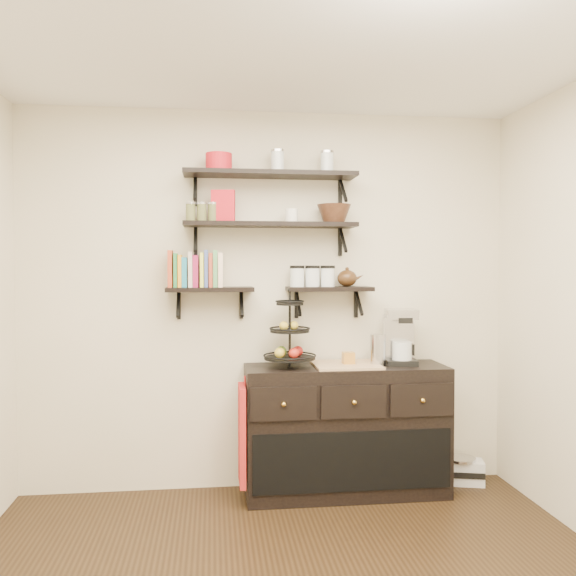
{
  "coord_description": "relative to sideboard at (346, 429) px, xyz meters",
  "views": [
    {
      "loc": [
        -0.4,
        -2.62,
        1.59
      ],
      "look_at": [
        0.07,
        1.15,
        1.46
      ],
      "focal_mm": 38.0,
      "sensor_mm": 36.0,
      "label": 1
    }
  ],
  "objects": [
    {
      "name": "ceiling",
      "position": [
        -0.52,
        -1.51,
        2.25
      ],
      "size": [
        3.5,
        3.5,
        0.02
      ],
      "primitive_type": "cube",
      "color": "white",
      "rests_on": "back_wall"
    },
    {
      "name": "back_wall",
      "position": [
        -0.52,
        0.24,
        0.9
      ],
      "size": [
        3.5,
        0.02,
        2.7
      ],
      "primitive_type": "cube",
      "color": "silver",
      "rests_on": "ground"
    },
    {
      "name": "shelf_top",
      "position": [
        -0.52,
        0.1,
        1.78
      ],
      "size": [
        1.2,
        0.27,
        0.23
      ],
      "color": "black",
      "rests_on": "back_wall"
    },
    {
      "name": "shelf_mid",
      "position": [
        -0.52,
        0.1,
        1.43
      ],
      "size": [
        1.2,
        0.27,
        0.23
      ],
      "color": "black",
      "rests_on": "back_wall"
    },
    {
      "name": "shelf_low_left",
      "position": [
        -0.94,
        0.12,
        0.98
      ],
      "size": [
        0.6,
        0.25,
        0.23
      ],
      "color": "black",
      "rests_on": "back_wall"
    },
    {
      "name": "shelf_low_right",
      "position": [
        -0.1,
        0.12,
        0.98
      ],
      "size": [
        0.6,
        0.25,
        0.23
      ],
      "color": "black",
      "rests_on": "back_wall"
    },
    {
      "name": "cookbooks",
      "position": [
        -1.0,
        0.12,
        1.11
      ],
      "size": [
        0.4,
        0.15,
        0.26
      ],
      "color": "#BB4525",
      "rests_on": "shelf_low_left"
    },
    {
      "name": "glass_canisters",
      "position": [
        -0.22,
        0.12,
        1.06
      ],
      "size": [
        0.32,
        0.1,
        0.13
      ],
      "color": "silver",
      "rests_on": "shelf_low_right"
    },
    {
      "name": "sideboard",
      "position": [
        0.0,
        0.0,
        0.0
      ],
      "size": [
        1.4,
        0.5,
        0.92
      ],
      "color": "black",
      "rests_on": "floor"
    },
    {
      "name": "fruit_stand",
      "position": [
        -0.39,
        0.0,
        0.63
      ],
      "size": [
        0.35,
        0.35,
        0.52
      ],
      "rotation": [
        0.0,
        0.0,
        0.06
      ],
      "color": "black",
      "rests_on": "sideboard"
    },
    {
      "name": "candle",
      "position": [
        0.02,
        0.0,
        0.5
      ],
      "size": [
        0.08,
        0.08,
        0.08
      ],
      "primitive_type": "cube",
      "color": "#AE7428",
      "rests_on": "sideboard"
    },
    {
      "name": "coffee_maker",
      "position": [
        0.4,
        0.03,
        0.64
      ],
      "size": [
        0.24,
        0.23,
        0.39
      ],
      "rotation": [
        0.0,
        0.0,
        -0.14
      ],
      "color": "black",
      "rests_on": "sideboard"
    },
    {
      "name": "thermal_carafe",
      "position": [
        0.22,
        -0.02,
        0.56
      ],
      "size": [
        0.11,
        0.11,
        0.22
      ],
      "primitive_type": "cylinder",
      "color": "silver",
      "rests_on": "sideboard"
    },
    {
      "name": "apron",
      "position": [
        -0.73,
        -0.1,
        0.02
      ],
      "size": [
        0.04,
        0.28,
        0.66
      ],
      "primitive_type": "cube",
      "color": "#AF1220",
      "rests_on": "sideboard"
    },
    {
      "name": "radio",
      "position": [
        0.88,
        0.09,
        -0.36
      ],
      "size": [
        0.36,
        0.26,
        0.19
      ],
      "rotation": [
        0.0,
        0.0,
        -0.26
      ],
      "color": "silver",
      "rests_on": "floor"
    },
    {
      "name": "recipe_box",
      "position": [
        -0.85,
        0.1,
        1.56
      ],
      "size": [
        0.17,
        0.09,
        0.22
      ],
      "primitive_type": "cube",
      "rotation": [
        0.0,
        0.0,
        -0.17
      ],
      "color": "red",
      "rests_on": "shelf_mid"
    },
    {
      "name": "walnut_bowl",
      "position": [
        -0.07,
        0.1,
        1.51
      ],
      "size": [
        0.24,
        0.24,
        0.13
      ],
      "primitive_type": null,
      "color": "black",
      "rests_on": "shelf_mid"
    },
    {
      "name": "ramekins",
      "position": [
        -0.37,
        0.1,
        1.5
      ],
      "size": [
        0.09,
        0.09,
        0.1
      ],
      "primitive_type": "cylinder",
      "color": "white",
      "rests_on": "shelf_mid"
    },
    {
      "name": "teapot",
      "position": [
        0.03,
        0.12,
        1.07
      ],
      "size": [
        0.19,
        0.15,
        0.14
      ],
      "primitive_type": null,
      "rotation": [
        0.0,
        0.0,
        0.03
      ],
      "color": "#392311",
      "rests_on": "shelf_low_right"
    },
    {
      "name": "red_pot",
      "position": [
        -0.87,
        0.1,
        1.86
      ],
      "size": [
        0.18,
        0.18,
        0.12
      ],
      "primitive_type": "cylinder",
      "color": "red",
      "rests_on": "shelf_top"
    }
  ]
}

